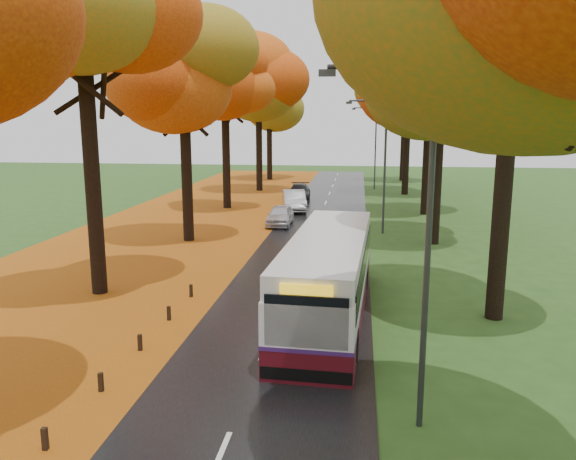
% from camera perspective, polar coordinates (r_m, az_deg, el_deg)
% --- Properties ---
extents(road, '(6.50, 90.00, 0.04)m').
position_cam_1_polar(road, '(29.86, 1.87, -2.00)').
color(road, black).
rests_on(road, ground).
extents(centre_line, '(0.12, 90.00, 0.01)m').
position_cam_1_polar(centre_line, '(29.85, 1.87, -1.96)').
color(centre_line, silver).
rests_on(centre_line, road).
extents(leaf_verge, '(12.00, 90.00, 0.02)m').
position_cam_1_polar(leaf_verge, '(31.96, -14.42, -1.49)').
color(leaf_verge, '#7D3B0B').
rests_on(leaf_verge, ground).
extents(leaf_drift, '(0.90, 90.00, 0.01)m').
position_cam_1_polar(leaf_drift, '(30.28, -3.89, -1.79)').
color(leaf_drift, '#B65E12').
rests_on(leaf_drift, road).
extents(trees_left, '(9.20, 74.00, 13.88)m').
position_cam_1_polar(trees_left, '(32.65, -10.80, 15.75)').
color(trees_left, black).
rests_on(trees_left, ground).
extents(trees_right, '(9.30, 74.20, 13.96)m').
position_cam_1_polar(trees_right, '(31.31, 16.11, 16.01)').
color(trees_right, black).
rests_on(trees_right, ground).
extents(streetlamp_near, '(2.45, 0.18, 8.00)m').
position_cam_1_polar(streetlamp_near, '(12.19, 12.98, 0.83)').
color(streetlamp_near, '#333538').
rests_on(streetlamp_near, ground).
extents(streetlamp_mid, '(2.45, 0.18, 8.00)m').
position_cam_1_polar(streetlamp_mid, '(34.03, 9.42, 7.48)').
color(streetlamp_mid, '#333538').
rests_on(streetlamp_mid, ground).
extents(streetlamp_far, '(2.45, 0.18, 8.00)m').
position_cam_1_polar(streetlamp_far, '(55.99, 8.63, 8.92)').
color(streetlamp_far, '#333538').
rests_on(streetlamp_far, ground).
extents(bus, '(3.04, 11.01, 2.87)m').
position_cam_1_polar(bus, '(19.63, 4.13, -4.50)').
color(bus, '#460A12').
rests_on(bus, road).
extents(car_white, '(1.53, 3.80, 1.29)m').
position_cam_1_polar(car_white, '(36.51, -0.81, 1.51)').
color(car_white, silver).
rests_on(car_white, road).
extents(car_silver, '(2.44, 4.83, 1.52)m').
position_cam_1_polar(car_silver, '(42.31, 0.63, 3.01)').
color(car_silver, '#93959A').
rests_on(car_silver, road).
extents(car_dark, '(2.15, 4.66, 1.32)m').
position_cam_1_polar(car_dark, '(48.06, 1.17, 3.88)').
color(car_dark, black).
rests_on(car_dark, road).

